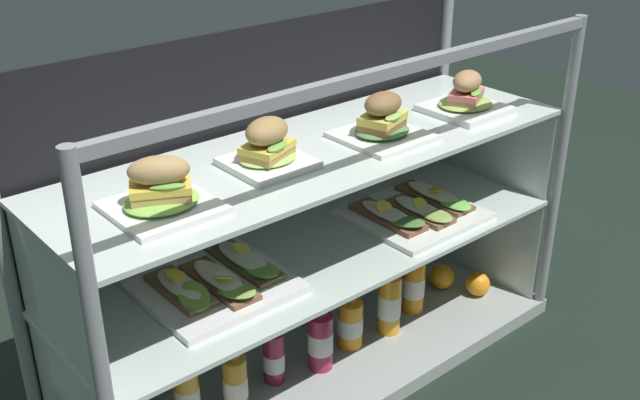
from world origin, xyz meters
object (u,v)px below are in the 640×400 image
(orange_fruit_beside_bottles, at_px, (478,284))
(orange_fruit_rolled_forward, at_px, (410,278))
(open_sandwich_tray_near_right_corner, at_px, (217,282))
(juice_bottle_front_middle, at_px, (188,396))
(juice_bottle_front_right_end, at_px, (235,382))
(juice_bottle_front_left_end, at_px, (414,282))
(plated_roll_sandwich_near_left_corner, at_px, (466,98))
(open_sandwich_tray_far_left, at_px, (416,211))
(plated_roll_sandwich_far_right, at_px, (161,192))
(juice_bottle_front_fourth, at_px, (350,322))
(juice_bottle_tucked_behind, at_px, (274,356))
(plated_roll_sandwich_center, at_px, (383,122))
(orange_fruit_near_left_post, at_px, (442,277))
(plated_roll_sandwich_mid_right, at_px, (268,148))
(juice_bottle_back_left, at_px, (320,339))
(juice_bottle_front_second, at_px, (389,302))

(orange_fruit_beside_bottles, bearing_deg, orange_fruit_rolled_forward, 129.14)
(open_sandwich_tray_near_right_corner, distance_m, juice_bottle_front_middle, 0.30)
(juice_bottle_front_middle, bearing_deg, juice_bottle_front_right_end, -13.29)
(open_sandwich_tray_near_right_corner, bearing_deg, juice_bottle_front_left_end, -1.54)
(plated_roll_sandwich_near_left_corner, xyz_separation_m, open_sandwich_tray_near_right_corner, (-0.79, 0.07, -0.30))
(orange_fruit_rolled_forward, bearing_deg, open_sandwich_tray_far_left, -136.81)
(open_sandwich_tray_far_left, bearing_deg, plated_roll_sandwich_far_right, -179.13)
(juice_bottle_front_middle, xyz_separation_m, juice_bottle_front_left_end, (0.79, -0.01, 0.01))
(juice_bottle_front_fourth, bearing_deg, orange_fruit_rolled_forward, 15.51)
(juice_bottle_tucked_behind, distance_m, juice_bottle_front_left_end, 0.52)
(plated_roll_sandwich_far_right, bearing_deg, plated_roll_sandwich_center, -0.21)
(orange_fruit_near_left_post, bearing_deg, juice_bottle_front_right_end, -176.60)
(plated_roll_sandwich_mid_right, xyz_separation_m, plated_roll_sandwich_center, (0.33, -0.04, -0.00))
(orange_fruit_near_left_post, bearing_deg, juice_bottle_front_left_end, -170.86)
(juice_bottle_front_right_end, relative_size, orange_fruit_beside_bottles, 2.94)
(open_sandwich_tray_far_left, relative_size, juice_bottle_back_left, 1.63)
(juice_bottle_tucked_behind, bearing_deg, juice_bottle_front_left_end, -0.72)
(plated_roll_sandwich_center, height_order, juice_bottle_front_right_end, plated_roll_sandwich_center)
(juice_bottle_tucked_behind, distance_m, orange_fruit_near_left_post, 0.69)
(plated_roll_sandwich_mid_right, distance_m, orange_fruit_beside_bottles, 0.98)
(juice_bottle_tucked_behind, xyz_separation_m, orange_fruit_rolled_forward, (0.61, 0.08, -0.04))
(juice_bottle_front_right_end, xyz_separation_m, juice_bottle_tucked_behind, (0.14, 0.03, -0.01))
(plated_roll_sandwich_mid_right, relative_size, open_sandwich_tray_near_right_corner, 0.54)
(plated_roll_sandwich_mid_right, xyz_separation_m, juice_bottle_tucked_behind, (0.00, 0.01, -0.59))
(orange_fruit_rolled_forward, bearing_deg, juice_bottle_front_second, -151.24)
(plated_roll_sandwich_center, relative_size, juice_bottle_tucked_behind, 1.03)
(juice_bottle_front_middle, bearing_deg, juice_bottle_back_left, -4.71)
(plated_roll_sandwich_far_right, distance_m, orange_fruit_near_left_post, 1.18)
(juice_bottle_front_fourth, relative_size, orange_fruit_rolled_forward, 2.71)
(orange_fruit_rolled_forward, bearing_deg, plated_roll_sandwich_far_right, -171.85)
(juice_bottle_front_fourth, bearing_deg, juice_bottle_front_middle, 178.65)
(open_sandwich_tray_far_left, distance_m, orange_fruit_beside_bottles, 0.42)
(plated_roll_sandwich_near_left_corner, relative_size, orange_fruit_rolled_forward, 2.73)
(juice_bottle_front_middle, height_order, juice_bottle_front_fourth, juice_bottle_front_middle)
(juice_bottle_front_right_end, distance_m, juice_bottle_front_second, 0.54)
(plated_roll_sandwich_far_right, height_order, open_sandwich_tray_near_right_corner, plated_roll_sandwich_far_right)
(juice_bottle_front_middle, xyz_separation_m, juice_bottle_front_right_end, (0.12, -0.03, -0.00))
(plated_roll_sandwich_near_left_corner, relative_size, orange_fruit_beside_bottles, 2.63)
(open_sandwich_tray_far_left, height_order, juice_bottle_front_middle, open_sandwich_tray_far_left)
(plated_roll_sandwich_mid_right, distance_m, juice_bottle_front_left_end, 0.78)
(juice_bottle_front_fourth, bearing_deg, juice_bottle_tucked_behind, 176.97)
(plated_roll_sandwich_center, xyz_separation_m, juice_bottle_front_left_end, (0.20, 0.04, -0.57))
(orange_fruit_near_left_post, bearing_deg, orange_fruit_beside_bottles, -61.41)
(open_sandwich_tray_near_right_corner, relative_size, juice_bottle_front_middle, 1.53)
(plated_roll_sandwich_far_right, distance_m, plated_roll_sandwich_center, 0.63)
(juice_bottle_front_second, xyz_separation_m, juice_bottle_front_left_end, (0.13, 0.03, 0.00))
(plated_roll_sandwich_near_left_corner, relative_size, juice_bottle_front_left_end, 0.82)
(orange_fruit_beside_bottles, bearing_deg, juice_bottle_back_left, 175.66)
(open_sandwich_tray_near_right_corner, relative_size, open_sandwich_tray_far_left, 1.00)
(open_sandwich_tray_far_left, distance_m, orange_fruit_rolled_forward, 0.37)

